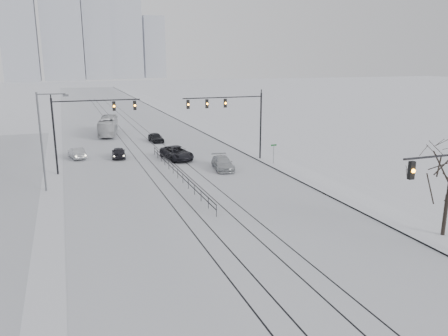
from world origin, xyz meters
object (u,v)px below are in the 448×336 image
(sedan_sb_inner, at_px, (119,153))
(box_truck, at_px, (108,126))
(sedan_nb_far, at_px, (156,138))
(sedan_sb_outer, at_px, (77,153))
(sedan_nb_right, at_px, (223,163))
(sedan_nb_front, at_px, (177,153))

(sedan_sb_inner, distance_m, box_truck, 17.98)
(sedan_nb_far, relative_size, box_truck, 0.38)
(sedan_sb_outer, bearing_deg, sedan_nb_right, 131.65)
(sedan_sb_inner, relative_size, sedan_nb_far, 1.01)
(sedan_sb_outer, xyz_separation_m, sedan_nb_front, (11.36, -4.71, 0.11))
(sedan_sb_inner, bearing_deg, sedan_nb_right, 141.03)
(sedan_sb_inner, distance_m, sedan_nb_front, 7.26)
(sedan_sb_inner, distance_m, sedan_sb_outer, 5.07)
(sedan_nb_front, xyz_separation_m, sedan_nb_right, (3.50, -6.66, -0.08))
(sedan_nb_front, height_order, box_truck, box_truck)
(sedan_sb_inner, bearing_deg, box_truck, -86.40)
(sedan_nb_right, bearing_deg, sedan_nb_front, 126.12)
(sedan_sb_outer, relative_size, sedan_nb_far, 1.04)
(sedan_nb_right, xyz_separation_m, sedan_nb_far, (-3.55, 18.95, -0.03))
(sedan_sb_outer, xyz_separation_m, box_truck, (5.44, 16.43, 0.76))
(sedan_sb_inner, relative_size, box_truck, 0.39)
(sedan_sb_outer, height_order, box_truck, box_truck)
(sedan_sb_outer, relative_size, box_truck, 0.40)
(sedan_nb_front, relative_size, sedan_nb_far, 1.44)
(sedan_sb_inner, bearing_deg, sedan_nb_far, -119.90)
(sedan_sb_outer, distance_m, box_truck, 17.32)
(box_truck, bearing_deg, sedan_nb_far, 133.78)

